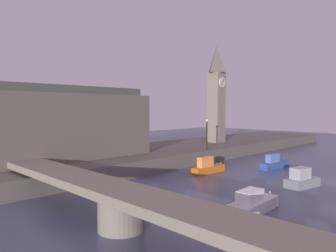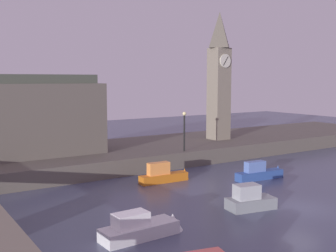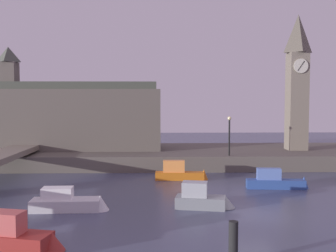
{
  "view_description": "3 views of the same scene",
  "coord_description": "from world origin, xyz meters",
  "px_view_note": "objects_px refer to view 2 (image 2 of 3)",
  "views": [
    {
      "loc": [
        -29.04,
        -8.77,
        6.47
      ],
      "look_at": [
        -2.4,
        17.72,
        4.42
      ],
      "focal_mm": 33.85,
      "sensor_mm": 36.0,
      "label": 1
    },
    {
      "loc": [
        -21.68,
        -17.36,
        8.29
      ],
      "look_at": [
        -1.05,
        14.05,
        4.09
      ],
      "focal_mm": 44.92,
      "sensor_mm": 36.0,
      "label": 2
    },
    {
      "loc": [
        -5.59,
        -23.74,
        6.85
      ],
      "look_at": [
        -4.56,
        16.1,
        4.25
      ],
      "focal_mm": 43.69,
      "sensor_mm": 36.0,
      "label": 3
    }
  ],
  "objects_px": {
    "boat_tour_blue": "(262,173)",
    "boat_patrol_orange": "(166,175)",
    "boat_cruiser_grey": "(254,200)",
    "streetlamp": "(184,126)",
    "clock_tower": "(219,74)",
    "boat_ferry_white": "(146,227)"
  },
  "relations": [
    {
      "from": "boat_tour_blue",
      "to": "boat_patrol_orange",
      "type": "distance_m",
      "value": 8.07
    },
    {
      "from": "clock_tower",
      "to": "boat_patrol_orange",
      "type": "height_order",
      "value": "clock_tower"
    },
    {
      "from": "boat_ferry_white",
      "to": "boat_tour_blue",
      "type": "bearing_deg",
      "value": 21.86
    },
    {
      "from": "streetlamp",
      "to": "boat_patrol_orange",
      "type": "relative_size",
      "value": 0.82
    },
    {
      "from": "boat_tour_blue",
      "to": "boat_ferry_white",
      "type": "bearing_deg",
      "value": -158.14
    },
    {
      "from": "streetlamp",
      "to": "boat_cruiser_grey",
      "type": "bearing_deg",
      "value": -106.43
    },
    {
      "from": "streetlamp",
      "to": "boat_patrol_orange",
      "type": "xyz_separation_m",
      "value": [
        -4.73,
        -4.08,
        -3.28
      ]
    },
    {
      "from": "boat_tour_blue",
      "to": "boat_cruiser_grey",
      "type": "height_order",
      "value": "boat_cruiser_grey"
    },
    {
      "from": "clock_tower",
      "to": "boat_ferry_white",
      "type": "relative_size",
      "value": 2.9
    },
    {
      "from": "boat_cruiser_grey",
      "to": "boat_ferry_white",
      "type": "relative_size",
      "value": 0.8
    },
    {
      "from": "boat_tour_blue",
      "to": "boat_ferry_white",
      "type": "height_order",
      "value": "boat_tour_blue"
    },
    {
      "from": "boat_patrol_orange",
      "to": "streetlamp",
      "type": "bearing_deg",
      "value": 40.75
    },
    {
      "from": "streetlamp",
      "to": "boat_ferry_white",
      "type": "distance_m",
      "value": 18.4
    },
    {
      "from": "boat_ferry_white",
      "to": "clock_tower",
      "type": "bearing_deg",
      "value": 41.84
    },
    {
      "from": "boat_patrol_orange",
      "to": "boat_cruiser_grey",
      "type": "relative_size",
      "value": 1.16
    },
    {
      "from": "clock_tower",
      "to": "boat_tour_blue",
      "type": "relative_size",
      "value": 2.9
    },
    {
      "from": "clock_tower",
      "to": "streetlamp",
      "type": "relative_size",
      "value": 3.8
    },
    {
      "from": "streetlamp",
      "to": "clock_tower",
      "type": "bearing_deg",
      "value": 29.25
    },
    {
      "from": "boat_cruiser_grey",
      "to": "streetlamp",
      "type": "bearing_deg",
      "value": 73.57
    },
    {
      "from": "streetlamp",
      "to": "boat_patrol_orange",
      "type": "distance_m",
      "value": 7.06
    },
    {
      "from": "boat_tour_blue",
      "to": "boat_cruiser_grey",
      "type": "distance_m",
      "value": 8.42
    },
    {
      "from": "streetlamp",
      "to": "boat_ferry_white",
      "type": "xyz_separation_m",
      "value": [
        -12.08,
        -13.48,
        -3.35
      ]
    }
  ]
}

